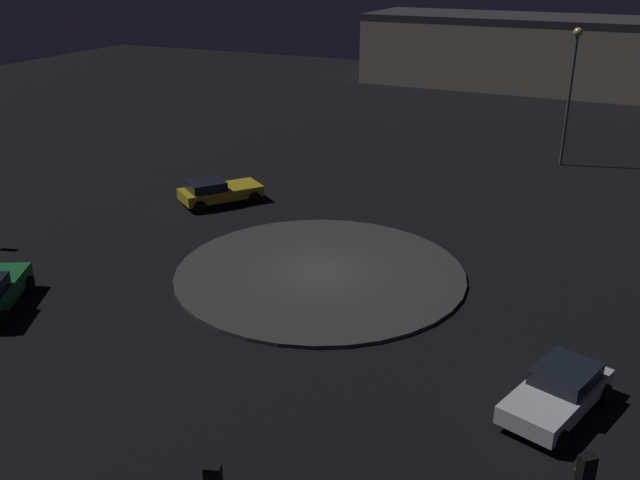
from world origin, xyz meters
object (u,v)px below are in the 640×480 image
(car_white, at_px, (558,391))
(store_building, at_px, (557,54))
(car_yellow, at_px, (218,191))
(streetlamp_east, at_px, (572,77))

(car_white, distance_m, store_building, 55.00)
(car_yellow, relative_size, car_white, 1.03)
(car_white, distance_m, streetlamp_east, 27.62)
(car_white, bearing_deg, car_yellow, -103.27)
(streetlamp_east, xyz_separation_m, store_building, (27.43, 4.22, -2.15))
(car_yellow, height_order, store_building, store_building)
(car_yellow, bearing_deg, store_building, 21.36)
(car_white, xyz_separation_m, store_building, (54.41, 7.56, 2.72))
(car_yellow, height_order, car_white, car_yellow)
(car_white, bearing_deg, streetlamp_east, -155.19)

